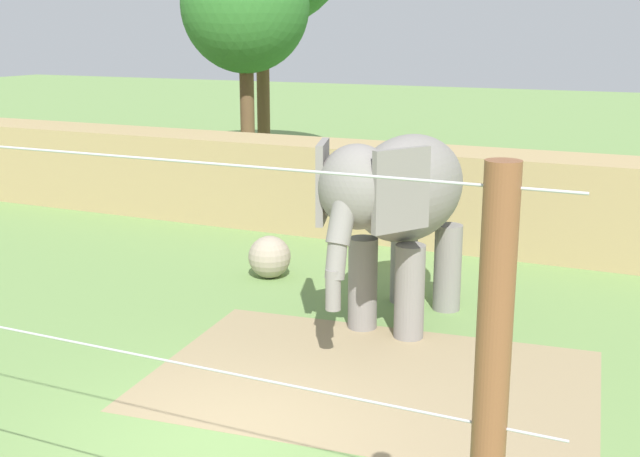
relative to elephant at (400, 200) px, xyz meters
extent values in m
plane|color=#6B8E4C|center=(-0.58, -4.59, -2.11)|extent=(120.00, 120.00, 0.00)
cube|color=#937F5B|center=(0.43, -2.25, -2.10)|extent=(6.50, 4.77, 0.01)
cube|color=tan|center=(-0.58, 5.48, -1.04)|extent=(36.00, 1.80, 2.14)
cylinder|color=gray|center=(0.37, -0.49, -1.35)|extent=(0.48, 0.48, 1.52)
cylinder|color=gray|center=(-0.46, -0.40, -1.35)|extent=(0.48, 0.48, 1.52)
cylinder|color=gray|center=(0.53, 1.05, -1.35)|extent=(0.48, 0.48, 1.52)
cylinder|color=gray|center=(-0.29, 1.14, -1.35)|extent=(0.48, 0.48, 1.52)
ellipsoid|color=gray|center=(0.04, 0.33, 0.15)|extent=(1.81, 2.96, 1.73)
ellipsoid|color=gray|center=(-0.16, -1.43, 0.45)|extent=(1.30, 1.20, 1.25)
cube|color=gray|center=(0.50, -1.39, 0.45)|extent=(0.60, 0.89, 1.19)
cube|color=gray|center=(-0.79, -1.25, 0.45)|extent=(0.42, 0.96, 1.19)
cylinder|color=gray|center=(-0.21, -1.89, 0.00)|extent=(0.40, 0.56, 0.68)
cylinder|color=gray|center=(-0.22, -2.02, -0.47)|extent=(0.32, 0.41, 0.64)
cylinder|color=gray|center=(-0.23, -2.10, -0.92)|extent=(0.24, 0.24, 0.60)
cylinder|color=gray|center=(0.21, 1.89, 0.04)|extent=(0.14, 0.34, 0.87)
sphere|color=gray|center=(-3.16, 1.41, -1.69)|extent=(0.84, 0.84, 0.84)
cylinder|color=#B7B7BC|center=(-0.58, -7.34, 0.18)|extent=(8.57, 0.02, 0.02)
cylinder|color=#B7B7BC|center=(-0.58, -7.34, 1.75)|extent=(8.57, 0.02, 0.02)
cylinder|color=brown|center=(-9.33, 12.47, 0.56)|extent=(0.44, 0.44, 5.34)
cylinder|color=brown|center=(-8.44, 9.81, -0.19)|extent=(0.44, 0.44, 3.83)
ellipsoid|color=#2D6B28|center=(-8.44, 9.81, 3.36)|extent=(3.86, 3.86, 4.05)
camera|label=1|loc=(4.23, -12.16, 2.67)|focal=45.80mm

